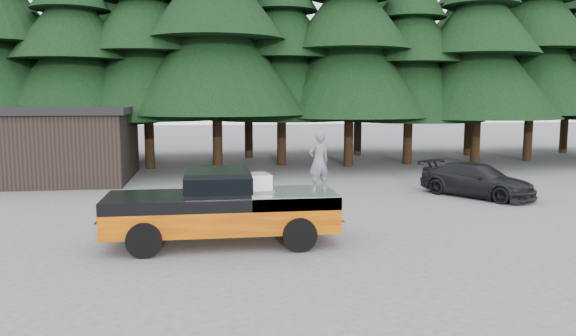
{
  "coord_description": "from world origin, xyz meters",
  "views": [
    {
      "loc": [
        -1.51,
        -14.3,
        3.78
      ],
      "look_at": [
        0.55,
        0.0,
        1.92
      ],
      "focal_mm": 35.0,
      "sensor_mm": 36.0,
      "label": 1
    }
  ],
  "objects": [
    {
      "name": "ground",
      "position": [
        0.0,
        0.0,
        0.0
      ],
      "size": [
        120.0,
        120.0,
        0.0
      ],
      "primitive_type": "plane",
      "color": "#4B4B4D",
      "rests_on": "ground"
    },
    {
      "name": "truck_cab",
      "position": [
        -1.28,
        -0.14,
        1.62
      ],
      "size": [
        1.66,
        1.9,
        0.59
      ],
      "primitive_type": "cube",
      "color": "black",
      "rests_on": "pickup_truck"
    },
    {
      "name": "treeline",
      "position": [
        0.42,
        17.2,
        7.72
      ],
      "size": [
        60.15,
        16.05,
        17.5
      ],
      "color": "black",
      "rests_on": "ground"
    },
    {
      "name": "man_on_bed",
      "position": [
        1.3,
        -0.32,
        2.11
      ],
      "size": [
        0.66,
        0.53,
        1.56
      ],
      "primitive_type": "imported",
      "rotation": [
        0.0,
        0.0,
        3.46
      ],
      "color": "#595B60",
      "rests_on": "pickup_truck"
    },
    {
      "name": "utility_building",
      "position": [
        -9.0,
        12.0,
        1.67
      ],
      "size": [
        8.4,
        6.4,
        3.3
      ],
      "color": "black",
      "rests_on": "ground"
    },
    {
      "name": "air_compressor",
      "position": [
        -0.24,
        -0.16,
        1.54
      ],
      "size": [
        0.69,
        0.6,
        0.43
      ],
      "primitive_type": "cube",
      "rotation": [
        0.0,
        0.0,
        0.15
      ],
      "color": "silver",
      "rests_on": "pickup_truck"
    },
    {
      "name": "pickup_truck",
      "position": [
        -1.18,
        -0.14,
        0.67
      ],
      "size": [
        6.0,
        2.04,
        1.33
      ],
      "primitive_type": null,
      "color": "#E06A00",
      "rests_on": "ground"
    },
    {
      "name": "parked_car",
      "position": [
        8.52,
        5.34,
        0.63
      ],
      "size": [
        3.9,
        4.6,
        1.26
      ],
      "primitive_type": "imported",
      "rotation": [
        0.0,
        0.0,
        0.59
      ],
      "color": "black",
      "rests_on": "ground"
    }
  ]
}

